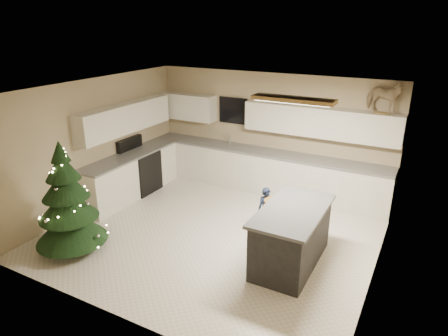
{
  "coord_description": "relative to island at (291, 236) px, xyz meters",
  "views": [
    {
      "loc": [
        3.18,
        -5.57,
        3.67
      ],
      "look_at": [
        0.0,
        0.35,
        1.15
      ],
      "focal_mm": 32.0,
      "sensor_mm": 36.0,
      "label": 1
    }
  ],
  "objects": [
    {
      "name": "rocking_horse",
      "position": [
        0.78,
        2.57,
        1.84
      ],
      "size": [
        0.75,
        0.48,
        0.61
      ],
      "rotation": [
        0.0,
        0.0,
        1.32
      ],
      "color": "brown",
      "rests_on": "cabinetry"
    },
    {
      "name": "christmas_tree",
      "position": [
        -3.37,
        -1.35,
        0.31
      ],
      "size": [
        1.2,
        1.16,
        1.92
      ],
      "rotation": [
        0.0,
        0.0,
        0.14
      ],
      "color": "#3F2816",
      "rests_on": "ground_plane"
    },
    {
      "name": "room_shell",
      "position": [
        -1.5,
        0.25,
        1.27
      ],
      "size": [
        5.52,
        5.02,
        2.61
      ],
      "color": "tan",
      "rests_on": "ground_plane"
    },
    {
      "name": "island",
      "position": [
        0.0,
        0.0,
        0.0
      ],
      "size": [
        0.9,
        1.7,
        0.95
      ],
      "color": "black",
      "rests_on": "ground_plane"
    },
    {
      "name": "toddler",
      "position": [
        -0.73,
        0.74,
        -0.05
      ],
      "size": [
        0.37,
        0.33,
        0.85
      ],
      "primitive_type": "imported",
      "rotation": [
        0.0,
        0.0,
        0.49
      ],
      "color": "black",
      "rests_on": "ground_plane"
    },
    {
      "name": "bar_stool",
      "position": [
        -0.52,
        0.6,
        0.07
      ],
      "size": [
        0.38,
        0.38,
        0.73
      ],
      "rotation": [
        0.0,
        0.0,
        0.28
      ],
      "color": "brown",
      "rests_on": "ground_plane"
    },
    {
      "name": "ground_plane",
      "position": [
        -1.52,
        0.25,
        -0.48
      ],
      "size": [
        5.5,
        5.5,
        0.0
      ],
      "primitive_type": "plane",
      "color": "beige"
    },
    {
      "name": "cabinetry",
      "position": [
        -2.43,
        1.9,
        0.28
      ],
      "size": [
        5.5,
        3.2,
        2.0
      ],
      "color": "silver",
      "rests_on": "ground_plane"
    }
  ]
}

